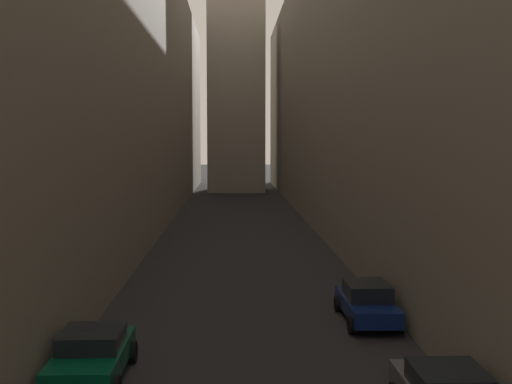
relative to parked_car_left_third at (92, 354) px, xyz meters
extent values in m
plane|color=#232326|center=(4.40, 29.02, -0.73)|extent=(264.00, 264.00, 0.00)
cube|color=gray|center=(-7.95, 31.02, 10.44)|extent=(13.69, 108.00, 22.33)
cube|color=gray|center=(15.84, 31.02, 10.59)|extent=(11.87, 108.00, 22.64)
cube|color=#05472D|center=(0.00, -0.01, -0.11)|extent=(1.79, 4.20, 0.59)
cube|color=black|center=(0.00, 0.04, 0.43)|extent=(1.65, 1.82, 0.49)
cylinder|color=black|center=(-0.90, 1.42, -0.40)|extent=(0.22, 0.65, 0.65)
cylinder|color=black|center=(0.90, 1.42, -0.40)|extent=(0.22, 0.65, 0.65)
cube|color=black|center=(8.80, -3.49, 0.50)|extent=(1.60, 1.73, 0.47)
cube|color=navy|center=(8.80, 5.51, -0.14)|extent=(1.66, 4.33, 0.57)
cube|color=black|center=(8.80, 5.52, 0.43)|extent=(1.53, 1.97, 0.57)
cylinder|color=black|center=(7.97, 6.98, -0.42)|extent=(0.22, 0.61, 0.61)
cylinder|color=black|center=(9.63, 6.98, -0.42)|extent=(0.22, 0.61, 0.61)
cylinder|color=black|center=(7.97, 4.04, -0.42)|extent=(0.22, 0.61, 0.61)
cylinder|color=black|center=(9.63, 4.04, -0.42)|extent=(0.22, 0.61, 0.61)
camera|label=1|loc=(3.89, -17.71, 5.90)|focal=45.70mm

